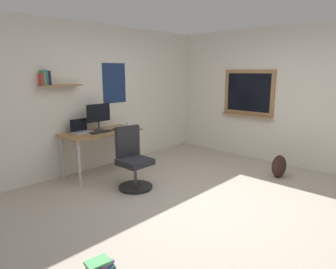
% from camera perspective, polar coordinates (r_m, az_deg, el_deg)
% --- Properties ---
extents(ground_plane, '(5.20, 5.20, 0.00)m').
position_cam_1_polar(ground_plane, '(4.28, 7.32, -12.55)').
color(ground_plane, '#ADA393').
rests_on(ground_plane, ground).
extents(wall_back, '(5.00, 0.30, 2.60)m').
position_cam_1_polar(wall_back, '(5.69, -12.85, 6.99)').
color(wall_back, silver).
rests_on(wall_back, ground).
extents(wall_right, '(0.22, 5.00, 2.60)m').
position_cam_1_polar(wall_right, '(6.09, 21.22, 6.77)').
color(wall_right, silver).
rests_on(wall_right, ground).
extents(desk, '(1.34, 0.66, 0.76)m').
position_cam_1_polar(desk, '(5.29, -12.63, -0.23)').
color(desk, '#997047').
rests_on(desk, ground).
extents(office_chair, '(0.52, 0.52, 0.95)m').
position_cam_1_polar(office_chair, '(4.62, -6.75, -5.24)').
color(office_chair, black).
rests_on(office_chair, ground).
extents(laptop, '(0.31, 0.21, 0.23)m').
position_cam_1_polar(laptop, '(5.23, -16.37, 0.94)').
color(laptop, '#ADAFB5').
rests_on(laptop, desk).
extents(monitor_primary, '(0.46, 0.17, 0.46)m').
position_cam_1_polar(monitor_primary, '(5.33, -13.15, 3.66)').
color(monitor_primary, '#38383D').
rests_on(monitor_primary, desk).
extents(keyboard, '(0.37, 0.13, 0.02)m').
position_cam_1_polar(keyboard, '(5.17, -12.77, 0.49)').
color(keyboard, black).
rests_on(keyboard, desk).
extents(computer_mouse, '(0.10, 0.06, 0.03)m').
position_cam_1_polar(computer_mouse, '(5.32, -10.28, 1.01)').
color(computer_mouse, '#262628').
rests_on(computer_mouse, desk).
extents(coffee_mug, '(0.08, 0.08, 0.09)m').
position_cam_1_polar(coffee_mug, '(5.57, -7.68, 1.88)').
color(coffee_mug, silver).
rests_on(coffee_mug, desk).
extents(backpack, '(0.32, 0.22, 0.38)m').
position_cam_1_polar(backpack, '(5.43, 20.47, -5.70)').
color(backpack, black).
rests_on(backpack, ground).
extents(book_stack_on_floor, '(0.25, 0.20, 0.12)m').
position_cam_1_polar(book_stack_on_floor, '(2.98, -12.88, -23.44)').
color(book_stack_on_floor, black).
rests_on(book_stack_on_floor, ground).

